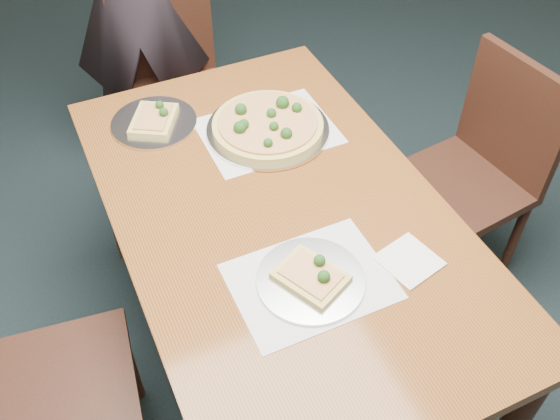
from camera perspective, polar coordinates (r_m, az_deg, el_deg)
name	(u,v)px	position (r m, az deg, el deg)	size (l,w,h in m)	color
ground	(303,397)	(2.28, 2.13, -16.73)	(8.00, 8.00, 0.00)	black
dining_table	(280,232)	(1.84, 0.00, -1.98)	(0.90, 1.50, 0.75)	#623213
chair_far	(171,78)	(2.74, -9.96, 11.83)	(0.48, 0.48, 0.91)	black
chair_left	(21,388)	(1.84, -22.57, -14.78)	(0.47, 0.47, 0.91)	black
chair_right	(479,166)	(2.37, 17.70, 3.85)	(0.47, 0.47, 0.91)	black
placemat_main	(268,131)	(2.03, -1.12, 7.24)	(0.42, 0.32, 0.00)	white
placemat_near	(311,281)	(1.61, 2.81, -6.52)	(0.40, 0.30, 0.00)	white
pizza_pan	(268,126)	(2.02, -1.14, 7.73)	(0.40, 0.40, 0.07)	silver
slice_plate_near	(311,278)	(1.60, 2.87, -6.23)	(0.28, 0.28, 0.06)	silver
slice_plate_far	(154,121)	(2.10, -11.43, 8.00)	(0.28, 0.28, 0.06)	silver
napkin	(409,261)	(1.68, 11.71, -4.56)	(0.14, 0.14, 0.01)	white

